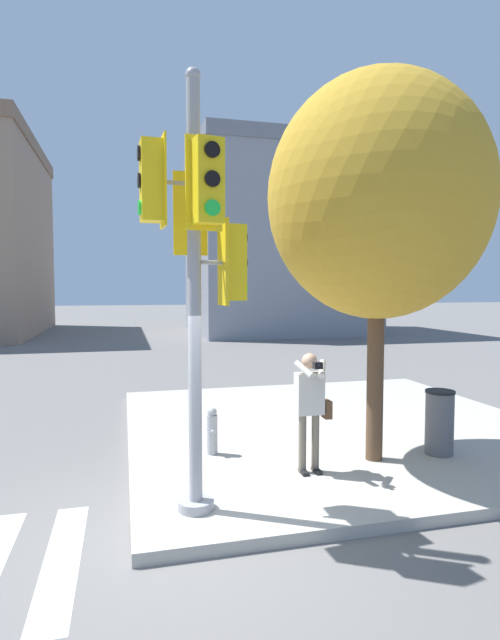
{
  "coord_description": "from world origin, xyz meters",
  "views": [
    {
      "loc": [
        -0.54,
        -5.48,
        2.82
      ],
      "look_at": [
        1.05,
        0.77,
        2.41
      ],
      "focal_mm": 28.0,
      "sensor_mm": 36.0,
      "label": 1
    }
  ],
  "objects_px": {
    "street_tree": "(378,198)",
    "traffic_signal_pole": "(195,247)",
    "person_photographer": "(310,401)",
    "fire_hydrant": "(212,431)",
    "trash_bin": "(439,422)"
  },
  "relations": [
    {
      "from": "person_photographer",
      "to": "street_tree",
      "type": "distance_m",
      "value": 3.21
    },
    {
      "from": "person_photographer",
      "to": "fire_hydrant",
      "type": "distance_m",
      "value": 1.8
    },
    {
      "from": "fire_hydrant",
      "to": "trash_bin",
      "type": "height_order",
      "value": "trash_bin"
    },
    {
      "from": "traffic_signal_pole",
      "to": "street_tree",
      "type": "relative_size",
      "value": 0.88
    },
    {
      "from": "street_tree",
      "to": "person_photographer",
      "type": "bearing_deg",
      "value": -167.42
    },
    {
      "from": "street_tree",
      "to": "fire_hydrant",
      "type": "relative_size",
      "value": 7.73
    },
    {
      "from": "traffic_signal_pole",
      "to": "street_tree",
      "type": "height_order",
      "value": "street_tree"
    },
    {
      "from": "person_photographer",
      "to": "trash_bin",
      "type": "bearing_deg",
      "value": 5.82
    },
    {
      "from": "person_photographer",
      "to": "trash_bin",
      "type": "height_order",
      "value": "person_photographer"
    },
    {
      "from": "traffic_signal_pole",
      "to": "person_photographer",
      "type": "height_order",
      "value": "traffic_signal_pole"
    },
    {
      "from": "street_tree",
      "to": "trash_bin",
      "type": "distance_m",
      "value": 3.69
    },
    {
      "from": "person_photographer",
      "to": "fire_hydrant",
      "type": "xyz_separation_m",
      "value": [
        -1.24,
        1.12,
        -0.67
      ]
    },
    {
      "from": "street_tree",
      "to": "traffic_signal_pole",
      "type": "bearing_deg",
      "value": -159.82
    },
    {
      "from": "traffic_signal_pole",
      "to": "person_photographer",
      "type": "distance_m",
      "value": 2.86
    },
    {
      "from": "traffic_signal_pole",
      "to": "fire_hydrant",
      "type": "bearing_deg",
      "value": 74.86
    }
  ]
}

